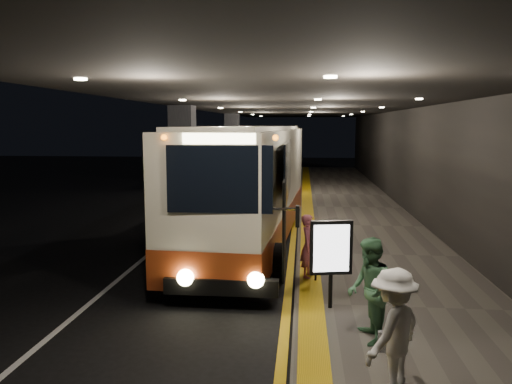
{
  "coord_description": "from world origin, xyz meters",
  "views": [
    {
      "loc": [
        2.65,
        -12.92,
        3.74
      ],
      "look_at": [
        1.22,
        2.15,
        1.7
      ],
      "focal_mm": 35.0,
      "sensor_mm": 36.0,
      "label": 1
    }
  ],
  "objects_px": {
    "coach_main": "(251,191)",
    "passenger_boarding": "(309,246)",
    "info_sign": "(331,249)",
    "passenger_waiting_green": "(369,290)",
    "passenger_waiting_white": "(393,331)",
    "coach_second": "(278,157)",
    "bag_polka": "(387,342)",
    "stanchion_post": "(316,257)"
  },
  "relations": [
    {
      "from": "info_sign",
      "to": "stanchion_post",
      "type": "xyz_separation_m",
      "value": [
        -0.25,
        1.7,
        -0.61
      ]
    },
    {
      "from": "coach_main",
      "to": "passenger_boarding",
      "type": "distance_m",
      "value": 4.1
    },
    {
      "from": "coach_main",
      "to": "passenger_waiting_white",
      "type": "relative_size",
      "value": 6.79
    },
    {
      "from": "stanchion_post",
      "to": "coach_main",
      "type": "bearing_deg",
      "value": 116.35
    },
    {
      "from": "passenger_boarding",
      "to": "passenger_waiting_green",
      "type": "bearing_deg",
      "value": -150.46
    },
    {
      "from": "coach_second",
      "to": "bag_polka",
      "type": "relative_size",
      "value": 34.61
    },
    {
      "from": "stanchion_post",
      "to": "passenger_boarding",
      "type": "bearing_deg",
      "value": 120.16
    },
    {
      "from": "passenger_boarding",
      "to": "passenger_waiting_white",
      "type": "bearing_deg",
      "value": -153.96
    },
    {
      "from": "passenger_waiting_green",
      "to": "bag_polka",
      "type": "relative_size",
      "value": 5.38
    },
    {
      "from": "passenger_waiting_green",
      "to": "info_sign",
      "type": "distance_m",
      "value": 1.62
    },
    {
      "from": "passenger_waiting_white",
      "to": "info_sign",
      "type": "xyz_separation_m",
      "value": [
        -0.66,
        3.08,
        0.32
      ]
    },
    {
      "from": "passenger_boarding",
      "to": "bag_polka",
      "type": "relative_size",
      "value": 4.61
    },
    {
      "from": "passenger_waiting_green",
      "to": "info_sign",
      "type": "relative_size",
      "value": 1.0
    },
    {
      "from": "coach_second",
      "to": "passenger_waiting_green",
      "type": "relative_size",
      "value": 6.44
    },
    {
      "from": "passenger_boarding",
      "to": "stanchion_post",
      "type": "relative_size",
      "value": 1.31
    },
    {
      "from": "coach_second",
      "to": "passenger_boarding",
      "type": "bearing_deg",
      "value": -81.43
    },
    {
      "from": "bag_polka",
      "to": "info_sign",
      "type": "xyz_separation_m",
      "value": [
        -0.79,
        1.87,
        1.02
      ]
    },
    {
      "from": "passenger_boarding",
      "to": "passenger_waiting_white",
      "type": "distance_m",
      "value": 5.18
    },
    {
      "from": "coach_second",
      "to": "passenger_waiting_white",
      "type": "relative_size",
      "value": 6.6
    },
    {
      "from": "coach_second",
      "to": "info_sign",
      "type": "relative_size",
      "value": 6.45
    },
    {
      "from": "passenger_waiting_green",
      "to": "passenger_waiting_white",
      "type": "distance_m",
      "value": 1.59
    },
    {
      "from": "coach_main",
      "to": "stanchion_post",
      "type": "relative_size",
      "value": 10.1
    },
    {
      "from": "coach_main",
      "to": "info_sign",
      "type": "height_order",
      "value": "coach_main"
    },
    {
      "from": "passenger_boarding",
      "to": "coach_second",
      "type": "bearing_deg",
      "value": 18.96
    },
    {
      "from": "passenger_boarding",
      "to": "passenger_waiting_green",
      "type": "relative_size",
      "value": 0.86
    },
    {
      "from": "passenger_boarding",
      "to": "stanchion_post",
      "type": "bearing_deg",
      "value": -135.82
    },
    {
      "from": "bag_polka",
      "to": "passenger_waiting_green",
      "type": "bearing_deg",
      "value": 122.99
    },
    {
      "from": "coach_second",
      "to": "passenger_boarding",
      "type": "height_order",
      "value": "coach_second"
    },
    {
      "from": "info_sign",
      "to": "stanchion_post",
      "type": "height_order",
      "value": "info_sign"
    },
    {
      "from": "passenger_boarding",
      "to": "info_sign",
      "type": "height_order",
      "value": "info_sign"
    },
    {
      "from": "passenger_waiting_green",
      "to": "passenger_waiting_white",
      "type": "xyz_separation_m",
      "value": [
        0.11,
        -1.58,
        -0.02
      ]
    },
    {
      "from": "coach_main",
      "to": "info_sign",
      "type": "xyz_separation_m",
      "value": [
        2.18,
        -5.59,
        -0.39
      ]
    },
    {
      "from": "bag_polka",
      "to": "stanchion_post",
      "type": "xyz_separation_m",
      "value": [
        -1.04,
        3.56,
        0.41
      ]
    },
    {
      "from": "passenger_waiting_green",
      "to": "stanchion_post",
      "type": "height_order",
      "value": "passenger_waiting_green"
    },
    {
      "from": "passenger_waiting_white",
      "to": "stanchion_post",
      "type": "xyz_separation_m",
      "value": [
        -0.91,
        4.78,
        -0.28
      ]
    },
    {
      "from": "coach_second",
      "to": "stanchion_post",
      "type": "relative_size",
      "value": 9.82
    },
    {
      "from": "bag_polka",
      "to": "info_sign",
      "type": "distance_m",
      "value": 2.27
    },
    {
      "from": "passenger_waiting_green",
      "to": "passenger_waiting_white",
      "type": "bearing_deg",
      "value": -1.65
    },
    {
      "from": "passenger_waiting_green",
      "to": "passenger_waiting_white",
      "type": "height_order",
      "value": "passenger_waiting_green"
    },
    {
      "from": "passenger_waiting_white",
      "to": "coach_second",
      "type": "bearing_deg",
      "value": -134.12
    },
    {
      "from": "passenger_waiting_green",
      "to": "passenger_waiting_white",
      "type": "relative_size",
      "value": 1.03
    },
    {
      "from": "coach_second",
      "to": "passenger_boarding",
      "type": "relative_size",
      "value": 7.51
    }
  ]
}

